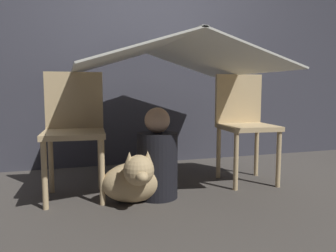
{
  "coord_description": "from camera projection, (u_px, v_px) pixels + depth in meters",
  "views": [
    {
      "loc": [
        -0.71,
        -2.15,
        0.75
      ],
      "look_at": [
        0.0,
        0.15,
        0.48
      ],
      "focal_mm": 35.0,
      "sensor_mm": 36.0,
      "label": 1
    }
  ],
  "objects": [
    {
      "name": "chair_left",
      "position": [
        74.0,
        126.0,
        2.29
      ],
      "size": [
        0.44,
        0.44,
        0.88
      ],
      "rotation": [
        0.0,
        0.0,
        -0.07
      ],
      "color": "#D1B27F",
      "rests_on": "ground_plane"
    },
    {
      "name": "sheet_canopy",
      "position": [
        168.0,
        57.0,
        2.36
      ],
      "size": [
        1.34,
        1.33,
        0.22
      ],
      "color": "silver"
    },
    {
      "name": "person_front",
      "position": [
        157.0,
        159.0,
        2.27
      ],
      "size": [
        0.28,
        0.28,
        0.63
      ],
      "color": "black",
      "rests_on": "ground_plane"
    },
    {
      "name": "wall_back",
      "position": [
        139.0,
        39.0,
        3.25
      ],
      "size": [
        7.0,
        0.05,
        2.5
      ],
      "color": "#3D3D47",
      "rests_on": "ground_plane"
    },
    {
      "name": "dog",
      "position": [
        135.0,
        179.0,
        2.15
      ],
      "size": [
        0.43,
        0.41,
        0.37
      ],
      "color": "tan",
      "rests_on": "ground_plane"
    },
    {
      "name": "chair_right",
      "position": [
        244.0,
        121.0,
        2.69
      ],
      "size": [
        0.44,
        0.44,
        0.88
      ],
      "rotation": [
        0.0,
        0.0,
        -0.08
      ],
      "color": "#D1B27F",
      "rests_on": "ground_plane"
    },
    {
      "name": "ground_plane",
      "position": [
        174.0,
        196.0,
        2.33
      ],
      "size": [
        8.8,
        8.8,
        0.0
      ],
      "primitive_type": "plane",
      "color": "#47423D"
    }
  ]
}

